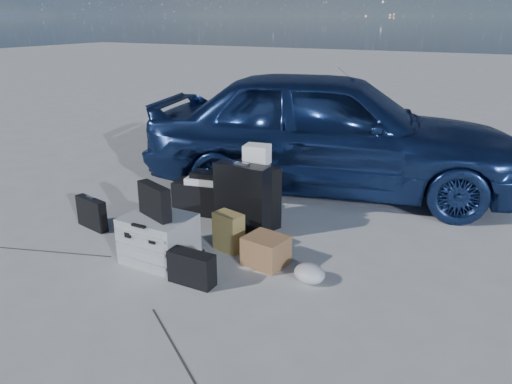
% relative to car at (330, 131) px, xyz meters
% --- Properties ---
extents(ground, '(60.00, 60.00, 0.00)m').
position_rel_car_xyz_m(ground, '(-0.43, -2.53, -0.76)').
color(ground, '#B5B4AF').
rests_on(ground, ground).
extents(car, '(4.78, 2.80, 1.53)m').
position_rel_car_xyz_m(car, '(0.00, 0.00, 0.00)').
color(car, navy).
rests_on(car, ground).
extents(pelican_case, '(0.59, 0.48, 0.43)m').
position_rel_car_xyz_m(pelican_case, '(-0.66, -2.59, -0.55)').
color(pelican_case, '#A2A5A7').
rests_on(pelican_case, ground).
extents(laptop_bag, '(0.41, 0.24, 0.30)m').
position_rel_car_xyz_m(laptop_bag, '(-0.66, -2.60, -0.19)').
color(laptop_bag, black).
rests_on(laptop_bag, pelican_case).
extents(briefcase, '(0.43, 0.18, 0.33)m').
position_rel_car_xyz_m(briefcase, '(-1.74, -2.34, -0.60)').
color(briefcase, black).
rests_on(briefcase, ground).
extents(suitcase_left, '(0.56, 0.21, 0.73)m').
position_rel_car_xyz_m(suitcase_left, '(-0.29, -1.71, -0.40)').
color(suitcase_left, black).
rests_on(suitcase_left, ground).
extents(suitcase_right, '(0.58, 0.39, 0.66)m').
position_rel_car_xyz_m(suitcase_right, '(-0.28, -1.41, -0.43)').
color(suitcase_right, black).
rests_on(suitcase_right, ground).
extents(white_carton, '(0.28, 0.24, 0.20)m').
position_rel_car_xyz_m(white_carton, '(-0.28, -1.41, -0.01)').
color(white_carton, white).
rests_on(white_carton, suitcase_right).
extents(duffel_bag, '(0.74, 0.39, 0.35)m').
position_rel_car_xyz_m(duffel_bag, '(-0.93, -1.41, -0.59)').
color(duffel_bag, black).
rests_on(duffel_bag, ground).
extents(flat_box_white, '(0.45, 0.37, 0.07)m').
position_rel_car_xyz_m(flat_box_white, '(-0.93, -1.40, -0.38)').
color(flat_box_white, white).
rests_on(flat_box_white, duffel_bag).
extents(flat_box_black, '(0.32, 0.25, 0.06)m').
position_rel_car_xyz_m(flat_box_black, '(-0.93, -1.42, -0.31)').
color(flat_box_black, black).
rests_on(flat_box_black, flat_box_white).
extents(kraft_bag, '(0.31, 0.23, 0.37)m').
position_rel_car_xyz_m(kraft_bag, '(-0.21, -2.11, -0.58)').
color(kraft_bag, olive).
rests_on(kraft_bag, ground).
extents(cardboard_box, '(0.39, 0.36, 0.26)m').
position_rel_car_xyz_m(cardboard_box, '(0.23, -2.21, -0.63)').
color(cardboard_box, brown).
rests_on(cardboard_box, ground).
extents(plastic_bag, '(0.34, 0.31, 0.15)m').
position_rel_car_xyz_m(plastic_bag, '(0.70, -2.32, -0.69)').
color(plastic_bag, silver).
rests_on(plastic_bag, ground).
extents(messenger_bag, '(0.40, 0.15, 0.28)m').
position_rel_car_xyz_m(messenger_bag, '(-0.15, -2.80, -0.62)').
color(messenger_bag, black).
rests_on(messenger_bag, ground).
extents(green_bottle, '(0.09, 0.09, 0.26)m').
position_rel_car_xyz_m(green_bottle, '(-0.10, -2.69, -0.63)').
color(green_bottle, black).
rests_on(green_bottle, ground).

